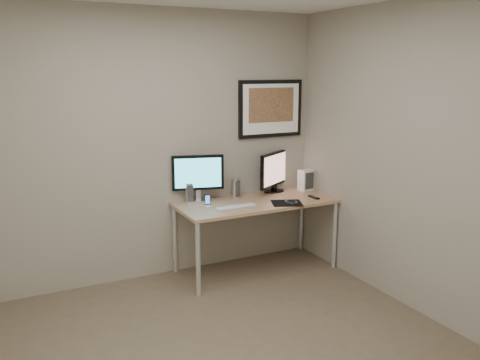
{
  "coord_description": "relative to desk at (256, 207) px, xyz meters",
  "views": [
    {
      "loc": [
        -1.37,
        -2.99,
        2.03
      ],
      "look_at": [
        0.69,
        1.1,
        1.03
      ],
      "focal_mm": 38.0,
      "sensor_mm": 36.0,
      "label": 1
    }
  ],
  "objects": [
    {
      "name": "mousepad",
      "position": [
        0.24,
        -0.21,
        0.07
      ],
      "size": [
        0.37,
        0.35,
        0.0
      ],
      "primitive_type": "cube",
      "rotation": [
        0.0,
        0.0,
        -0.39
      ],
      "color": "black",
      "rests_on": "desk"
    },
    {
      "name": "remote",
      "position": [
        0.6,
        -0.15,
        0.08
      ],
      "size": [
        0.04,
        0.16,
        0.02
      ],
      "primitive_type": "cube",
      "rotation": [
        0.0,
        0.0,
        0.0
      ],
      "color": "black",
      "rests_on": "desk"
    },
    {
      "name": "room",
      "position": [
        -1.0,
        -0.9,
        0.98
      ],
      "size": [
        3.6,
        3.6,
        3.6
      ],
      "color": "white",
      "rests_on": "ground"
    },
    {
      "name": "speaker_right",
      "position": [
        -0.11,
        0.24,
        0.16
      ],
      "size": [
        0.09,
        0.09,
        0.2
      ],
      "primitive_type": "cylinder",
      "rotation": [
        0.0,
        0.0,
        0.19
      ],
      "color": "silver",
      "rests_on": "desk"
    },
    {
      "name": "mouse",
      "position": [
        0.27,
        -0.23,
        0.09
      ],
      "size": [
        0.09,
        0.12,
        0.04
      ],
      "primitive_type": "ellipsoid",
      "rotation": [
        0.0,
        0.0,
        0.24
      ],
      "color": "black",
      "rests_on": "mousepad"
    },
    {
      "name": "fan_unit",
      "position": [
        0.71,
        0.17,
        0.18
      ],
      "size": [
        0.17,
        0.13,
        0.23
      ],
      "primitive_type": "cube",
      "rotation": [
        0.0,
        0.0,
        0.16
      ],
      "color": "white",
      "rests_on": "desk"
    },
    {
      "name": "floor",
      "position": [
        -1.0,
        -1.35,
        -0.66
      ],
      "size": [
        3.6,
        3.6,
        0.0
      ],
      "primitive_type": "plane",
      "color": "brown",
      "rests_on": "ground"
    },
    {
      "name": "phone_dock",
      "position": [
        -0.51,
        0.04,
        0.13
      ],
      "size": [
        0.07,
        0.07,
        0.12
      ],
      "primitive_type": "cube",
      "rotation": [
        0.0,
        0.0,
        -0.36
      ],
      "color": "black",
      "rests_on": "desk"
    },
    {
      "name": "monitor_tv",
      "position": [
        0.36,
        0.25,
        0.3
      ],
      "size": [
        0.49,
        0.32,
        0.44
      ],
      "rotation": [
        0.0,
        0.0,
        0.55
      ],
      "color": "black",
      "rests_on": "desk"
    },
    {
      "name": "framed_art",
      "position": [
        0.35,
        0.33,
        0.96
      ],
      "size": [
        0.75,
        0.04,
        0.6
      ],
      "color": "black",
      "rests_on": "room"
    },
    {
      "name": "speaker_left",
      "position": [
        -0.61,
        0.27,
        0.16
      ],
      "size": [
        0.09,
        0.09,
        0.19
      ],
      "primitive_type": "cylinder",
      "rotation": [
        0.0,
        0.0,
        -0.15
      ],
      "color": "silver",
      "rests_on": "desk"
    },
    {
      "name": "keyboard",
      "position": [
        -0.28,
        -0.13,
        0.07
      ],
      "size": [
        0.41,
        0.11,
        0.01
      ],
      "primitive_type": "cube",
      "rotation": [
        0.0,
        0.0,
        0.0
      ],
      "color": "silver",
      "rests_on": "desk"
    },
    {
      "name": "monitor_large",
      "position": [
        -0.52,
        0.26,
        0.33
      ],
      "size": [
        0.51,
        0.22,
        0.47
      ],
      "rotation": [
        0.0,
        0.0,
        -0.27
      ],
      "color": "silver",
      "rests_on": "desk"
    },
    {
      "name": "desk",
      "position": [
        0.0,
        0.0,
        0.0
      ],
      "size": [
        1.6,
        0.7,
        0.73
      ],
      "color": "#956D48",
      "rests_on": "floor"
    }
  ]
}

